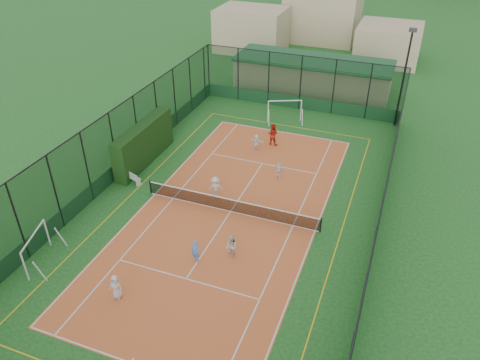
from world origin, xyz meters
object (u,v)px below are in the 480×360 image
(floodlight_ne, at_px, (403,79))
(futsal_goal_far, at_px, (285,111))
(futsal_goal_near, at_px, (37,249))
(child_far_back, at_px, (256,142))
(child_far_left, at_px, (216,187))
(coach, at_px, (273,134))
(clubhouse, at_px, (313,74))
(child_near_right, at_px, (231,247))
(child_far_right, at_px, (279,170))
(child_near_left, at_px, (116,287))
(white_bench, at_px, (131,176))
(child_near_mid, at_px, (196,251))

(floodlight_ne, bearing_deg, futsal_goal_far, -164.02)
(futsal_goal_far, bearing_deg, futsal_goal_near, -132.86)
(child_far_back, bearing_deg, child_far_left, 87.33)
(futsal_goal_far, distance_m, coach, 4.49)
(clubhouse, bearing_deg, child_near_right, -86.45)
(futsal_goal_near, bearing_deg, clubhouse, -31.95)
(floodlight_ne, height_order, child_far_right, floodlight_ne)
(futsal_goal_near, xyz_separation_m, child_far_right, (9.87, 12.98, -0.28))
(child_near_right, relative_size, child_far_left, 0.94)
(clubhouse, height_order, child_far_left, clubhouse)
(child_near_left, xyz_separation_m, child_far_back, (1.54, 17.11, -0.08))
(coach, bearing_deg, child_near_left, 83.52)
(child_near_left, bearing_deg, child_far_back, 82.21)
(child_near_right, xyz_separation_m, child_far_back, (-2.76, 12.24, -0.09))
(floodlight_ne, bearing_deg, child_far_left, -123.38)
(child_far_back, bearing_deg, clubhouse, -94.25)
(white_bench, xyz_separation_m, child_near_right, (9.41, -4.72, 0.25))
(clubhouse, relative_size, child_near_left, 10.72)
(child_near_left, height_order, child_near_mid, child_near_left)
(white_bench, height_order, child_near_right, child_near_right)
(clubhouse, distance_m, futsal_goal_near, 31.17)
(futsal_goal_near, height_order, coach, futsal_goal_near)
(clubhouse, relative_size, child_near_right, 10.62)
(child_far_left, bearing_deg, child_far_back, -115.09)
(child_near_mid, relative_size, coach, 0.76)
(child_far_left, bearing_deg, coach, -121.08)
(futsal_goal_near, bearing_deg, child_near_mid, -85.42)
(child_near_left, height_order, child_far_right, child_near_left)
(floodlight_ne, bearing_deg, child_near_right, -108.82)
(floodlight_ne, height_order, clubhouse, floodlight_ne)
(futsal_goal_near, bearing_deg, floodlight_ne, -50.96)
(floodlight_ne, relative_size, child_near_right, 5.76)
(clubhouse, bearing_deg, child_far_back, -94.80)
(white_bench, distance_m, child_far_right, 10.35)
(futsal_goal_far, xyz_separation_m, child_near_mid, (0.42, -18.91, -0.26))
(white_bench, bearing_deg, futsal_goal_far, 80.04)
(child_near_right, distance_m, child_far_right, 8.82)
(white_bench, xyz_separation_m, futsal_goal_far, (7.27, 13.18, 0.48))
(child_far_right, relative_size, coach, 0.71)
(clubhouse, xyz_separation_m, futsal_goal_near, (-8.17, -30.07, -0.64))
(clubhouse, bearing_deg, white_bench, -110.20)
(white_bench, relative_size, futsal_goal_near, 0.59)
(futsal_goal_far, distance_m, child_far_left, 12.83)
(futsal_goal_far, height_order, child_near_mid, futsal_goal_far)
(white_bench, xyz_separation_m, futsal_goal_near, (-0.37, -8.88, 0.45))
(futsal_goal_far, relative_size, child_near_left, 2.09)
(child_far_back, bearing_deg, futsal_goal_near, 67.37)
(white_bench, relative_size, coach, 0.94)
(clubhouse, xyz_separation_m, child_far_left, (-1.55, -20.80, -0.80))
(child_near_left, xyz_separation_m, child_far_right, (4.39, 13.69, -0.07))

